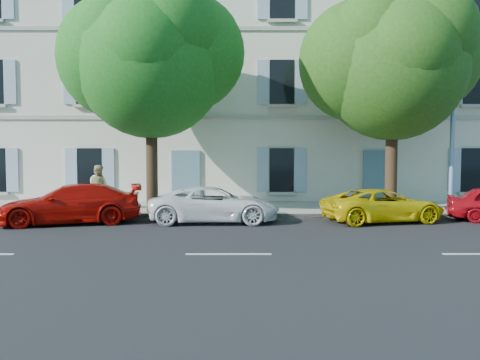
{
  "coord_description": "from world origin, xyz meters",
  "views": [
    {
      "loc": [
        0.24,
        -14.77,
        2.34
      ],
      "look_at": [
        0.28,
        2.0,
        1.4
      ],
      "focal_mm": 35.0,
      "sensor_mm": 36.0,
      "label": 1
    }
  ],
  "objects_px": {
    "tree_left": "(151,64)",
    "tree_right": "(393,69)",
    "car_white_coupe": "(215,204)",
    "street_lamp": "(456,82)",
    "car_yellow_supercar": "(383,205)",
    "pedestrian_a": "(98,188)",
    "car_red_coupe": "(71,204)",
    "pedestrian_b": "(98,187)"
  },
  "relations": [
    {
      "from": "tree_left",
      "to": "tree_right",
      "type": "distance_m",
      "value": 9.16
    },
    {
      "from": "car_white_coupe",
      "to": "street_lamp",
      "type": "xyz_separation_m",
      "value": [
        8.91,
        1.68,
        4.4
      ]
    },
    {
      "from": "car_yellow_supercar",
      "to": "tree_right",
      "type": "relative_size",
      "value": 0.49
    },
    {
      "from": "pedestrian_a",
      "to": "tree_right",
      "type": "bearing_deg",
      "value": 174.61
    },
    {
      "from": "car_red_coupe",
      "to": "street_lamp",
      "type": "xyz_separation_m",
      "value": [
        13.71,
        1.96,
        4.35
      ]
    },
    {
      "from": "car_yellow_supercar",
      "to": "tree_right",
      "type": "height_order",
      "value": "tree_right"
    },
    {
      "from": "car_red_coupe",
      "to": "pedestrian_b",
      "type": "xyz_separation_m",
      "value": [
        0.07,
        2.79,
        0.36
      ]
    },
    {
      "from": "car_white_coupe",
      "to": "car_yellow_supercar",
      "type": "distance_m",
      "value": 5.76
    },
    {
      "from": "car_white_coupe",
      "to": "pedestrian_b",
      "type": "relative_size",
      "value": 2.51
    },
    {
      "from": "car_yellow_supercar",
      "to": "tree_right",
      "type": "xyz_separation_m",
      "value": [
        0.94,
        2.07,
        5.02
      ]
    },
    {
      "from": "car_red_coupe",
      "to": "car_yellow_supercar",
      "type": "bearing_deg",
      "value": 77.52
    },
    {
      "from": "car_white_coupe",
      "to": "street_lamp",
      "type": "height_order",
      "value": "street_lamp"
    },
    {
      "from": "car_white_coupe",
      "to": "pedestrian_a",
      "type": "bearing_deg",
      "value": 59.92
    },
    {
      "from": "tree_right",
      "to": "street_lamp",
      "type": "distance_m",
      "value": 2.32
    },
    {
      "from": "tree_right",
      "to": "street_lamp",
      "type": "xyz_separation_m",
      "value": [
        2.21,
        -0.44,
        -0.57
      ]
    },
    {
      "from": "street_lamp",
      "to": "pedestrian_b",
      "type": "bearing_deg",
      "value": 176.5
    },
    {
      "from": "car_red_coupe",
      "to": "street_lamp",
      "type": "bearing_deg",
      "value": 83.87
    },
    {
      "from": "car_yellow_supercar",
      "to": "tree_left",
      "type": "relative_size",
      "value": 0.48
    },
    {
      "from": "car_white_coupe",
      "to": "tree_left",
      "type": "xyz_separation_m",
      "value": [
        -2.44,
        1.69,
        5.05
      ]
    },
    {
      "from": "car_red_coupe",
      "to": "tree_right",
      "type": "height_order",
      "value": "tree_right"
    },
    {
      "from": "tree_left",
      "to": "street_lamp",
      "type": "xyz_separation_m",
      "value": [
        11.36,
        -0.01,
        -0.65
      ]
    },
    {
      "from": "street_lamp",
      "to": "pedestrian_a",
      "type": "distance_m",
      "value": 14.29
    },
    {
      "from": "street_lamp",
      "to": "car_white_coupe",
      "type": "bearing_deg",
      "value": -169.35
    },
    {
      "from": "tree_right",
      "to": "pedestrian_b",
      "type": "distance_m",
      "value": 12.32
    },
    {
      "from": "car_red_coupe",
      "to": "tree_right",
      "type": "distance_m",
      "value": 12.74
    },
    {
      "from": "car_yellow_supercar",
      "to": "pedestrian_a",
      "type": "bearing_deg",
      "value": 63.64
    },
    {
      "from": "pedestrian_a",
      "to": "car_white_coupe",
      "type": "bearing_deg",
      "value": 148.39
    },
    {
      "from": "car_yellow_supercar",
      "to": "tree_left",
      "type": "bearing_deg",
      "value": 66.01
    },
    {
      "from": "car_red_coupe",
      "to": "car_white_coupe",
      "type": "distance_m",
      "value": 4.81
    },
    {
      "from": "car_white_coupe",
      "to": "tree_right",
      "type": "relative_size",
      "value": 0.52
    },
    {
      "from": "car_white_coupe",
      "to": "tree_left",
      "type": "distance_m",
      "value": 5.86
    },
    {
      "from": "car_white_coupe",
      "to": "pedestrian_a",
      "type": "height_order",
      "value": "pedestrian_a"
    },
    {
      "from": "car_red_coupe",
      "to": "car_white_coupe",
      "type": "xyz_separation_m",
      "value": [
        4.8,
        0.28,
        -0.06
      ]
    },
    {
      "from": "pedestrian_b",
      "to": "car_white_coupe",
      "type": "bearing_deg",
      "value": 170.41
    },
    {
      "from": "pedestrian_a",
      "to": "street_lamp",
      "type": "bearing_deg",
      "value": 173.19
    },
    {
      "from": "tree_left",
      "to": "tree_right",
      "type": "height_order",
      "value": "tree_left"
    },
    {
      "from": "street_lamp",
      "to": "tree_right",
      "type": "bearing_deg",
      "value": 168.8
    },
    {
      "from": "tree_right",
      "to": "car_white_coupe",
      "type": "bearing_deg",
      "value": -162.51
    },
    {
      "from": "car_white_coupe",
      "to": "tree_right",
      "type": "xyz_separation_m",
      "value": [
        6.71,
        2.11,
        4.98
      ]
    },
    {
      "from": "pedestrian_a",
      "to": "pedestrian_b",
      "type": "relative_size",
      "value": 0.97
    },
    {
      "from": "car_white_coupe",
      "to": "car_yellow_supercar",
      "type": "relative_size",
      "value": 1.07
    },
    {
      "from": "street_lamp",
      "to": "pedestrian_b",
      "type": "distance_m",
      "value": 14.24
    }
  ]
}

